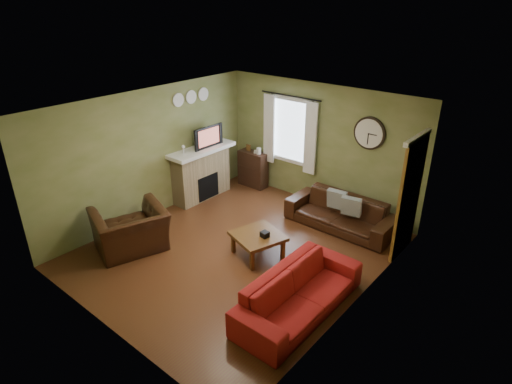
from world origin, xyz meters
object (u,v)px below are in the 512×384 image
Objects in this scene: sofa_brown at (341,213)px; sofa_red at (299,293)px; bookshelf at (253,169)px; coffee_table at (258,245)px; armchair at (131,230)px.

sofa_red is (0.78, -2.55, 0.01)m from sofa_brown.
bookshelf is 0.38× the size of sofa_red.
bookshelf reaches higher than sofa_red.
sofa_brown is 2.66m from sofa_red.
coffee_table is (2.01, -2.25, -0.21)m from bookshelf.
sofa_red is 1.82× the size of armchair.
sofa_brown is 1.77× the size of armchair.
armchair is at bearing -128.56° from sofa_brown.
sofa_brown is at bearing 71.39° from coffee_table.
sofa_brown is (2.62, -0.44, -0.11)m from bookshelf.
bookshelf is 1.07× the size of coffee_table.
sofa_brown is at bearing 16.94° from sofa_red.
sofa_red is at bearing -73.06° from sofa_brown.
bookshelf is at bearing 48.59° from sofa_red.
coffee_table is at bearing -48.29° from bookshelf.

